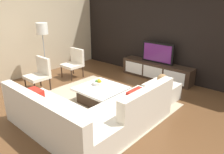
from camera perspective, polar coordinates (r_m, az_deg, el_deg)
ground_plane at (r=5.09m, az=-2.84°, el=-7.30°), size 14.00×14.00×0.00m
feature_wall_back at (r=6.79m, az=13.46°, el=11.49°), size 6.40×0.12×2.80m
side_wall_left at (r=7.31m, az=-20.45°, el=11.37°), size 0.12×5.20×2.80m
area_rug at (r=5.15m, az=-3.64°, el=-6.91°), size 3.04×2.56×0.01m
media_console at (r=6.78m, az=11.45°, el=1.63°), size 2.24×0.46×0.50m
television at (r=6.63m, az=11.77°, el=6.17°), size 1.01×0.06×0.61m
sectional_couch at (r=4.11m, az=-6.09°, el=-9.92°), size 2.37×2.41×0.82m
coffee_table at (r=5.13m, az=-2.90°, el=-4.58°), size 1.03×0.99×0.38m
accent_chair_near at (r=6.06m, az=-18.28°, el=1.20°), size 0.56×0.52×0.87m
floor_lamp at (r=6.70m, az=-17.72°, el=11.11°), size 0.33×0.33×1.67m
ottoman at (r=5.41m, az=12.71°, el=-3.76°), size 0.70×0.70×0.40m
fruit_bowl at (r=5.23m, az=-3.56°, el=-1.45°), size 0.28×0.28×0.14m
accent_chair_far at (r=6.87m, az=-9.81°, el=4.05°), size 0.57×0.53×0.87m
decorative_ball at (r=5.29m, az=12.97°, el=-0.54°), size 0.25×0.25×0.25m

